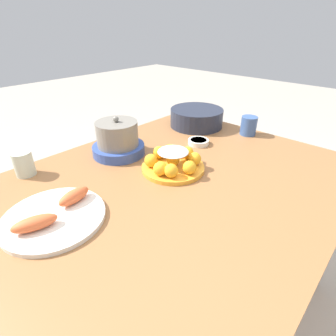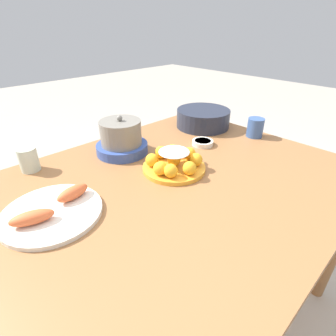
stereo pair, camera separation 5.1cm
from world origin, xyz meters
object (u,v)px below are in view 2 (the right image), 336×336
(seafood_platter, at_px, (52,211))
(cup_near, at_px, (255,128))
(serving_bowl, at_px, (203,118))
(sauce_bowl, at_px, (203,142))
(cake_plate, at_px, (174,162))
(warming_pot, at_px, (121,139))
(dining_table, at_px, (162,207))
(cup_far, at_px, (29,159))

(seafood_platter, distance_m, cup_near, 0.97)
(serving_bowl, relative_size, sauce_bowl, 2.91)
(cake_plate, xyz_separation_m, serving_bowl, (0.44, 0.23, 0.02))
(cup_near, height_order, warming_pot, warming_pot)
(dining_table, bearing_deg, warming_pot, 79.03)
(seafood_platter, height_order, warming_pot, warming_pot)
(seafood_platter, relative_size, cup_far, 3.17)
(seafood_platter, bearing_deg, dining_table, -18.66)
(dining_table, xyz_separation_m, seafood_platter, (-0.33, 0.11, 0.10))
(sauce_bowl, height_order, cup_near, cup_near)
(dining_table, relative_size, cup_far, 15.78)
(sauce_bowl, distance_m, warming_pot, 0.37)
(dining_table, xyz_separation_m, cup_far, (-0.28, 0.43, 0.13))
(serving_bowl, bearing_deg, cake_plate, -153.08)
(dining_table, distance_m, cup_far, 0.53)
(cup_far, relative_size, warming_pot, 0.42)
(serving_bowl, height_order, seafood_platter, serving_bowl)
(serving_bowl, distance_m, sauce_bowl, 0.25)
(serving_bowl, bearing_deg, dining_table, -153.36)
(serving_bowl, bearing_deg, cup_far, 169.96)
(serving_bowl, relative_size, warming_pot, 1.27)
(dining_table, distance_m, cake_plate, 0.17)
(dining_table, xyz_separation_m, warming_pot, (0.06, 0.31, 0.15))
(cup_near, bearing_deg, cup_far, 155.71)
(sauce_bowl, distance_m, cup_far, 0.72)
(dining_table, relative_size, cup_near, 15.71)
(cup_near, bearing_deg, sauce_bowl, 157.36)
(cup_near, bearing_deg, dining_table, -178.57)
(dining_table, xyz_separation_m, cake_plate, (0.12, 0.06, 0.12))
(dining_table, relative_size, warming_pot, 6.57)
(cake_plate, distance_m, warming_pot, 0.27)
(dining_table, distance_m, warming_pot, 0.35)
(sauce_bowl, height_order, seafood_platter, seafood_platter)
(cup_far, bearing_deg, dining_table, -56.86)
(serving_bowl, bearing_deg, cup_near, -73.95)
(serving_bowl, height_order, sauce_bowl, serving_bowl)
(sauce_bowl, distance_m, cup_near, 0.29)
(cake_plate, bearing_deg, warming_pot, 101.90)
(warming_pot, bearing_deg, cup_near, -27.50)
(cup_far, bearing_deg, sauce_bowl, -24.95)
(cup_far, bearing_deg, warming_pot, -18.51)
(sauce_bowl, relative_size, warming_pot, 0.44)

